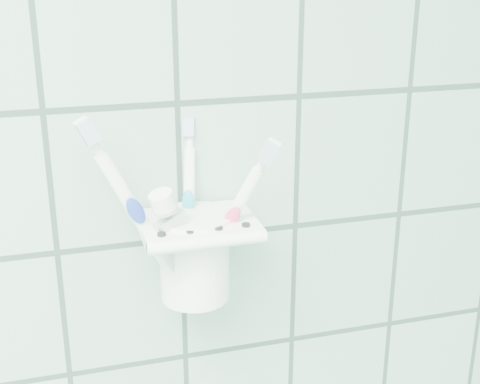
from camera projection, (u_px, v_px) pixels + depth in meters
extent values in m
cube|color=white|center=(190.00, 221.00, 0.71)|extent=(0.05, 0.02, 0.03)
cube|color=white|center=(198.00, 225.00, 0.67)|extent=(0.12, 0.09, 0.01)
cylinder|color=white|center=(208.00, 242.00, 0.63)|extent=(0.12, 0.01, 0.01)
cylinder|color=black|center=(162.00, 235.00, 0.63)|extent=(0.01, 0.01, 0.00)
cylinder|color=black|center=(190.00, 231.00, 0.64)|extent=(0.01, 0.01, 0.00)
cylinder|color=black|center=(218.00, 228.00, 0.64)|extent=(0.01, 0.01, 0.00)
cylinder|color=black|center=(246.00, 225.00, 0.65)|extent=(0.01, 0.01, 0.00)
cylinder|color=white|center=(195.00, 256.00, 0.69)|extent=(0.07, 0.07, 0.09)
cylinder|color=white|center=(194.00, 218.00, 0.67)|extent=(0.08, 0.08, 0.01)
cylinder|color=black|center=(194.00, 217.00, 0.67)|extent=(0.06, 0.06, 0.00)
cylinder|color=white|center=(181.00, 214.00, 0.66)|extent=(0.09, 0.02, 0.16)
cylinder|color=white|center=(177.00, 119.00, 0.63)|extent=(0.02, 0.01, 0.03)
cube|color=silver|center=(178.00, 105.00, 0.62)|extent=(0.02, 0.01, 0.03)
cube|color=white|center=(177.00, 104.00, 0.63)|extent=(0.02, 0.01, 0.03)
ellipsoid|color=#1E38A5|center=(181.00, 196.00, 0.65)|extent=(0.03, 0.01, 0.03)
cylinder|color=white|center=(186.00, 224.00, 0.67)|extent=(0.03, 0.06, 0.14)
cylinder|color=white|center=(183.00, 145.00, 0.64)|extent=(0.01, 0.02, 0.02)
cube|color=silver|center=(184.00, 134.00, 0.63)|extent=(0.02, 0.02, 0.02)
cube|color=white|center=(183.00, 132.00, 0.64)|extent=(0.01, 0.01, 0.02)
ellipsoid|color=teal|center=(186.00, 209.00, 0.66)|extent=(0.02, 0.02, 0.03)
cylinder|color=white|center=(194.00, 212.00, 0.69)|extent=(0.07, 0.07, 0.14)
cylinder|color=white|center=(192.00, 129.00, 0.66)|extent=(0.02, 0.02, 0.02)
cube|color=silver|center=(193.00, 117.00, 0.65)|extent=(0.02, 0.02, 0.03)
cube|color=white|center=(191.00, 116.00, 0.66)|extent=(0.02, 0.02, 0.03)
ellipsoid|color=#D83F72|center=(195.00, 196.00, 0.68)|extent=(0.02, 0.02, 0.03)
cube|color=silver|center=(193.00, 248.00, 0.67)|extent=(0.06, 0.04, 0.10)
cube|color=silver|center=(195.00, 289.00, 0.69)|extent=(0.04, 0.02, 0.02)
cone|color=silver|center=(192.00, 200.00, 0.66)|extent=(0.04, 0.04, 0.02)
cylinder|color=white|center=(192.00, 187.00, 0.65)|extent=(0.04, 0.03, 0.03)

